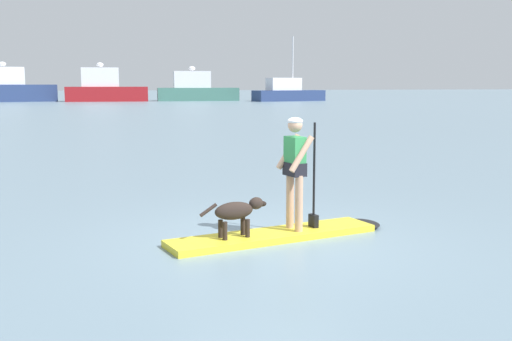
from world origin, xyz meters
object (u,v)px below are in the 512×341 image
(person_paddler, at_px, (296,165))
(moored_boat_outer, at_px, (105,89))
(moored_boat_port, at_px, (196,90))
(paddleboard, at_px, (286,234))
(dog, at_px, (237,212))
(moored_boat_far_port, at_px, (9,89))
(moored_boat_far_starboard, at_px, (287,92))

(person_paddler, relative_size, moored_boat_outer, 0.16)
(moored_boat_outer, distance_m, moored_boat_port, 11.90)
(paddleboard, distance_m, moored_boat_outer, 72.78)
(person_paddler, distance_m, moored_boat_outer, 72.74)
(dog, height_order, moored_boat_outer, moored_boat_outer)
(dog, distance_m, moored_boat_port, 73.81)
(moored_boat_far_port, xyz_separation_m, moored_boat_far_starboard, (35.23, -6.07, -0.51))
(moored_boat_outer, xyz_separation_m, moored_boat_far_starboard, (23.41, -4.19, -0.47))
(moored_boat_far_port, distance_m, moored_boat_port, 23.80)
(person_paddler, bearing_deg, moored_boat_far_port, 99.93)
(moored_boat_outer, xyz_separation_m, moored_boat_port, (11.90, -0.06, -0.15))
(paddleboard, height_order, moored_boat_far_starboard, moored_boat_far_starboard)
(dog, distance_m, moored_boat_far_port, 75.80)
(dog, xyz_separation_m, moored_boat_port, (11.61, 72.88, 1.00))
(dog, xyz_separation_m, moored_boat_far_starboard, (23.12, 68.75, 0.68))
(person_paddler, bearing_deg, moored_boat_far_starboard, 72.08)
(paddleboard, relative_size, moored_boat_port, 0.33)
(person_paddler, height_order, moored_boat_outer, moored_boat_outer)
(paddleboard, xyz_separation_m, dog, (-0.81, -0.18, 0.43))
(person_paddler, height_order, moored_boat_port, moored_boat_port)
(dog, relative_size, moored_boat_far_port, 0.09)
(dog, bearing_deg, paddleboard, 12.64)
(paddleboard, xyz_separation_m, moored_boat_port, (10.80, 72.70, 1.43))
(moored_boat_far_port, bearing_deg, paddleboard, -80.18)
(paddleboard, distance_m, dog, 0.94)
(person_paddler, height_order, moored_boat_far_starboard, moored_boat_far_starboard)
(moored_boat_outer, relative_size, moored_boat_port, 0.95)
(paddleboard, distance_m, moored_boat_port, 73.51)
(moored_boat_far_port, bearing_deg, moored_boat_port, -4.67)
(dog, bearing_deg, person_paddler, 12.64)
(moored_boat_far_port, height_order, moored_boat_outer, moored_boat_far_port)
(moored_boat_far_starboard, bearing_deg, moored_boat_far_port, 170.22)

